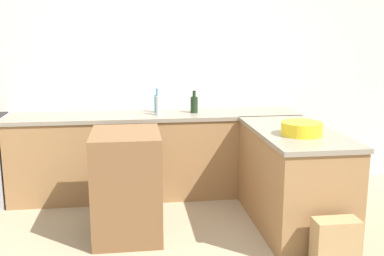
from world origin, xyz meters
name	(u,v)px	position (x,y,z in m)	size (l,w,h in m)	color
wall_back	(153,69)	(0.00, 2.09, 1.35)	(8.00, 0.06, 2.70)	silver
counter_back	(156,154)	(0.00, 1.77, 0.45)	(3.06, 0.62, 0.90)	olive
counter_peninsula	(293,178)	(1.19, 0.77, 0.45)	(0.69, 1.43, 0.90)	olive
island_table	(127,184)	(-0.30, 0.78, 0.46)	(0.58, 0.69, 0.92)	brown
mixing_bowl	(302,129)	(1.17, 0.58, 0.95)	(0.34, 0.34, 0.11)	yellow
dish_soap_bottle	(157,103)	(0.03, 1.85, 1.00)	(0.06, 0.06, 0.26)	#338CBF
wine_bottle_dark	(194,104)	(0.42, 1.77, 0.99)	(0.08, 0.08, 0.24)	black
vinegar_bottle_clear	(159,105)	(0.04, 1.68, 1.01)	(0.06, 0.06, 0.28)	silver
paper_bag	(335,246)	(1.21, -0.08, 0.21)	(0.33, 0.17, 0.41)	#A88456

